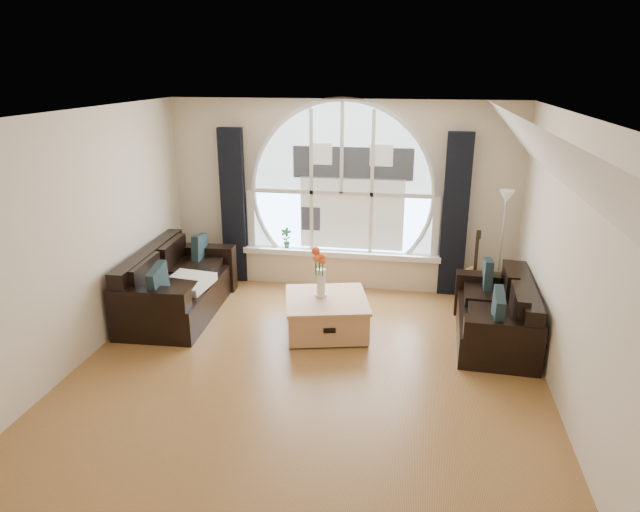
{
  "coord_description": "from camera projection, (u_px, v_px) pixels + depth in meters",
  "views": [
    {
      "loc": [
        1.04,
        -5.11,
        3.11
      ],
      "look_at": [
        0.0,
        0.9,
        1.05
      ],
      "focal_mm": 31.48,
      "sensor_mm": 36.0,
      "label": 1
    }
  ],
  "objects": [
    {
      "name": "floor_lamp",
      "position": [
        501.0,
        249.0,
        7.49
      ],
      "size": [
        0.24,
        0.24,
        1.6
      ],
      "primitive_type": "cube",
      "color": "#B2B2B2",
      "rests_on": "ground"
    },
    {
      "name": "ground",
      "position": [
        306.0,
        377.0,
        5.93
      ],
      "size": [
        5.0,
        5.5,
        0.01
      ],
      "primitive_type": "cube",
      "color": "brown",
      "rests_on": "ground"
    },
    {
      "name": "sofa_right",
      "position": [
        495.0,
        309.0,
        6.62
      ],
      "size": [
        0.9,
        1.7,
        0.74
      ],
      "primitive_type": "cube",
      "rotation": [
        0.0,
        0.0,
        -0.04
      ],
      "color": "black",
      "rests_on": "ground"
    },
    {
      "name": "coffee_chest",
      "position": [
        326.0,
        313.0,
        6.88
      ],
      "size": [
        1.18,
        1.18,
        0.48
      ],
      "primitive_type": "cube",
      "rotation": [
        0.0,
        0.0,
        0.24
      ],
      "color": "tan",
      "rests_on": "ground"
    },
    {
      "name": "throw_blanket",
      "position": [
        188.0,
        283.0,
        7.15
      ],
      "size": [
        0.62,
        0.62,
        0.1
      ],
      "primitive_type": "cube",
      "rotation": [
        0.0,
        0.0,
        -0.14
      ],
      "color": "silver",
      "rests_on": "sofa_left"
    },
    {
      "name": "curtain_left",
      "position": [
        233.0,
        207.0,
        8.28
      ],
      "size": [
        0.35,
        0.12,
        2.3
      ],
      "primitive_type": "cube",
      "color": "black",
      "rests_on": "ground"
    },
    {
      "name": "vase_flowers",
      "position": [
        321.0,
        266.0,
        6.76
      ],
      "size": [
        0.24,
        0.24,
        0.7
      ],
      "primitive_type": "cube",
      "color": "white",
      "rests_on": "coffee_chest"
    },
    {
      "name": "wall_front",
      "position": [
        201.0,
        422.0,
        2.93
      ],
      "size": [
        5.0,
        0.01,
        2.7
      ],
      "primitive_type": "cube",
      "color": "beige",
      "rests_on": "ground"
    },
    {
      "name": "wall_right",
      "position": [
        574.0,
        271.0,
        5.1
      ],
      "size": [
        0.01,
        5.5,
        2.7
      ],
      "primitive_type": "cube",
      "color": "beige",
      "rests_on": "ground"
    },
    {
      "name": "potted_plant",
      "position": [
        286.0,
        238.0,
        8.31
      ],
      "size": [
        0.17,
        0.12,
        0.31
      ],
      "primitive_type": "imported",
      "rotation": [
        0.0,
        0.0,
        -0.05
      ],
      "color": "#1E6023",
      "rests_on": "window_sill"
    },
    {
      "name": "wall_left",
      "position": [
        72.0,
        243.0,
        5.91
      ],
      "size": [
        0.01,
        5.5,
        2.7
      ],
      "primitive_type": "cube",
      "color": "beige",
      "rests_on": "ground"
    },
    {
      "name": "ceiling",
      "position": [
        303.0,
        115.0,
        5.07
      ],
      "size": [
        5.0,
        5.5,
        0.01
      ],
      "primitive_type": "cube",
      "color": "silver",
      "rests_on": "ground"
    },
    {
      "name": "wall_back",
      "position": [
        342.0,
        196.0,
        8.07
      ],
      "size": [
        5.0,
        0.01,
        2.7
      ],
      "primitive_type": "cube",
      "color": "beige",
      "rests_on": "ground"
    },
    {
      "name": "curtain_right",
      "position": [
        455.0,
        216.0,
        7.76
      ],
      "size": [
        0.35,
        0.12,
        2.3
      ],
      "primitive_type": "cube",
      "color": "black",
      "rests_on": "ground"
    },
    {
      "name": "guitar",
      "position": [
        475.0,
        265.0,
        7.69
      ],
      "size": [
        0.38,
        0.27,
        1.06
      ],
      "primitive_type": "cube",
      "rotation": [
        0.0,
        0.0,
        -0.08
      ],
      "color": "olive",
      "rests_on": "ground"
    },
    {
      "name": "window_sill",
      "position": [
        340.0,
        253.0,
        8.24
      ],
      "size": [
        2.9,
        0.22,
        0.08
      ],
      "primitive_type": "cube",
      "color": "white",
      "rests_on": "wall_back"
    },
    {
      "name": "arched_window",
      "position": [
        342.0,
        177.0,
        7.95
      ],
      "size": [
        2.6,
        0.06,
        2.15
      ],
      "primitive_type": "cube",
      "color": "silver",
      "rests_on": "wall_back"
    },
    {
      "name": "window_frame",
      "position": [
        342.0,
        178.0,
        7.92
      ],
      "size": [
        2.76,
        0.08,
        2.15
      ],
      "primitive_type": "cube",
      "color": "white",
      "rests_on": "wall_back"
    },
    {
      "name": "attic_slope",
      "position": [
        554.0,
        160.0,
        4.82
      ],
      "size": [
        0.92,
        5.5,
        0.72
      ],
      "primitive_type": "cube",
      "color": "silver",
      "rests_on": "ground"
    },
    {
      "name": "neighbor_house",
      "position": [
        352.0,
        186.0,
        7.95
      ],
      "size": [
        1.7,
        0.02,
        1.5
      ],
      "primitive_type": "cube",
      "color": "silver",
      "rests_on": "wall_back"
    },
    {
      "name": "sofa_left",
      "position": [
        179.0,
        284.0,
        7.38
      ],
      "size": [
        1.06,
        1.98,
        0.86
      ],
      "primitive_type": "cube",
      "rotation": [
        0.0,
        0.0,
        0.05
      ],
      "color": "black",
      "rests_on": "ground"
    }
  ]
}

